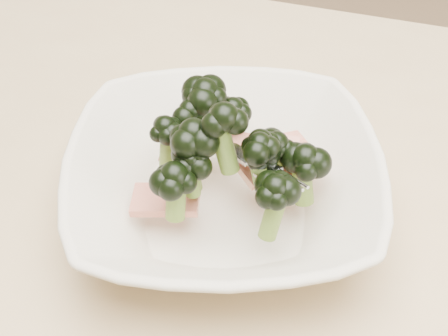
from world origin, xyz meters
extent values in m
cube|color=tan|center=(0.00, 0.00, 0.73)|extent=(1.20, 0.80, 0.04)
cylinder|color=tan|center=(-0.55, 0.35, 0.35)|extent=(0.06, 0.06, 0.71)
imported|color=beige|center=(-0.08, 0.02, 0.78)|extent=(0.33, 0.33, 0.06)
cylinder|color=#5A7627|center=(-0.09, -0.01, 0.81)|extent=(0.01, 0.01, 0.03)
ellipsoid|color=black|center=(-0.09, -0.01, 0.83)|extent=(0.03, 0.03, 0.03)
cylinder|color=#5A7627|center=(-0.03, -0.01, 0.80)|extent=(0.02, 0.03, 0.05)
ellipsoid|color=black|center=(-0.03, -0.01, 0.83)|extent=(0.04, 0.04, 0.03)
cylinder|color=#5A7627|center=(-0.13, 0.02, 0.81)|extent=(0.01, 0.02, 0.04)
ellipsoid|color=black|center=(-0.13, 0.02, 0.83)|extent=(0.03, 0.03, 0.03)
cylinder|color=#5A7627|center=(-0.05, 0.02, 0.81)|extent=(0.01, 0.01, 0.02)
ellipsoid|color=black|center=(-0.05, 0.02, 0.82)|extent=(0.03, 0.03, 0.02)
cylinder|color=#5A7627|center=(-0.10, -0.03, 0.80)|extent=(0.02, 0.02, 0.04)
ellipsoid|color=black|center=(-0.10, -0.03, 0.83)|extent=(0.04, 0.04, 0.03)
cylinder|color=#5A7627|center=(-0.12, 0.05, 0.81)|extent=(0.02, 0.02, 0.04)
ellipsoid|color=black|center=(-0.12, 0.05, 0.83)|extent=(0.03, 0.03, 0.03)
cylinder|color=#5A7627|center=(-0.07, 0.01, 0.83)|extent=(0.03, 0.02, 0.05)
ellipsoid|color=black|center=(-0.07, 0.01, 0.86)|extent=(0.04, 0.04, 0.03)
cylinder|color=#5A7627|center=(-0.12, 0.06, 0.80)|extent=(0.02, 0.02, 0.04)
ellipsoid|color=black|center=(-0.12, 0.06, 0.82)|extent=(0.03, 0.03, 0.02)
cylinder|color=#5A7627|center=(-0.05, 0.02, 0.81)|extent=(0.02, 0.02, 0.04)
ellipsoid|color=black|center=(-0.05, 0.02, 0.84)|extent=(0.03, 0.03, 0.03)
cylinder|color=#5A7627|center=(-0.04, 0.03, 0.81)|extent=(0.02, 0.02, 0.03)
ellipsoid|color=black|center=(-0.04, 0.03, 0.83)|extent=(0.03, 0.03, 0.03)
cylinder|color=#5A7627|center=(-0.10, 0.00, 0.82)|extent=(0.02, 0.02, 0.04)
ellipsoid|color=black|center=(-0.10, 0.00, 0.85)|extent=(0.04, 0.04, 0.03)
cylinder|color=#5A7627|center=(-0.01, 0.03, 0.80)|extent=(0.02, 0.03, 0.04)
ellipsoid|color=black|center=(-0.01, 0.03, 0.82)|extent=(0.04, 0.04, 0.03)
cylinder|color=#5A7627|center=(-0.11, 0.07, 0.81)|extent=(0.03, 0.03, 0.06)
ellipsoid|color=black|center=(-0.11, 0.07, 0.84)|extent=(0.04, 0.04, 0.03)
cylinder|color=#5A7627|center=(-0.04, 0.03, 0.81)|extent=(0.02, 0.01, 0.03)
ellipsoid|color=black|center=(-0.04, 0.03, 0.83)|extent=(0.04, 0.04, 0.03)
cylinder|color=#5A7627|center=(-0.09, 0.00, 0.82)|extent=(0.02, 0.01, 0.04)
ellipsoid|color=black|center=(-0.09, 0.00, 0.84)|extent=(0.03, 0.03, 0.02)
cylinder|color=#5A7627|center=(-0.09, 0.07, 0.80)|extent=(0.02, 0.02, 0.03)
ellipsoid|color=black|center=(-0.09, 0.07, 0.82)|extent=(0.03, 0.03, 0.03)
cube|color=maroon|center=(-0.09, 0.06, 0.80)|extent=(0.05, 0.03, 0.02)
cube|color=maroon|center=(-0.04, 0.04, 0.79)|extent=(0.06, 0.06, 0.01)
cube|color=maroon|center=(-0.11, 0.07, 0.80)|extent=(0.04, 0.05, 0.02)
cube|color=maroon|center=(-0.02, 0.06, 0.80)|extent=(0.06, 0.06, 0.02)
cube|color=maroon|center=(-0.12, -0.01, 0.78)|extent=(0.06, 0.05, 0.01)
cube|color=maroon|center=(-0.12, 0.04, 0.79)|extent=(0.04, 0.04, 0.02)
cube|color=maroon|center=(-0.03, 0.04, 0.80)|extent=(0.03, 0.06, 0.02)
cube|color=maroon|center=(-0.03, 0.05, 0.79)|extent=(0.04, 0.05, 0.01)
camera|label=1|loc=(0.04, -0.33, 1.15)|focal=50.00mm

